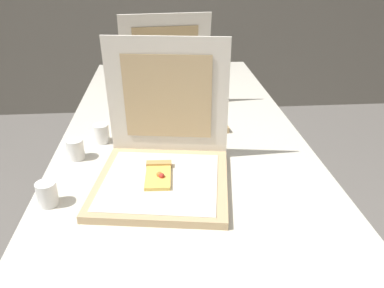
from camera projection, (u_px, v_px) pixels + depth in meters
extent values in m
cube|color=silver|center=(183.00, 143.00, 1.37)|extent=(0.86, 2.09, 0.03)
cylinder|color=#38383D|center=(116.00, 129.00, 2.38)|extent=(0.04, 0.04, 0.71)
cylinder|color=#38383D|center=(231.00, 125.00, 2.43)|extent=(0.04, 0.04, 0.71)
cube|color=tan|center=(162.00, 183.00, 1.09)|extent=(0.42, 0.42, 0.02)
cube|color=silver|center=(161.00, 180.00, 1.08)|extent=(0.36, 0.36, 0.00)
cube|color=silver|center=(167.00, 97.00, 1.16)|extent=(0.37, 0.08, 0.37)
cube|color=tan|center=(167.00, 98.00, 1.15)|extent=(0.27, 0.06, 0.27)
cube|color=#EAC156|center=(158.00, 177.00, 1.08)|extent=(0.08, 0.13, 0.01)
cube|color=tan|center=(159.00, 164.00, 1.14)|extent=(0.08, 0.03, 0.02)
sphere|color=red|center=(162.00, 176.00, 1.07)|extent=(0.02, 0.02, 0.02)
sphere|color=orange|center=(159.00, 174.00, 1.08)|extent=(0.02, 0.02, 0.02)
cube|color=tan|center=(172.00, 116.00, 1.54)|extent=(0.41, 0.41, 0.02)
cube|color=silver|center=(175.00, 113.00, 1.53)|extent=(0.34, 0.34, 0.00)
cube|color=silver|center=(166.00, 58.00, 1.58)|extent=(0.37, 0.11, 0.37)
cube|color=tan|center=(166.00, 58.00, 1.58)|extent=(0.27, 0.07, 0.26)
cylinder|color=white|center=(172.00, 106.00, 1.52)|extent=(0.03, 0.03, 0.00)
cylinder|color=white|center=(175.00, 109.00, 1.53)|extent=(0.00, 0.00, 0.03)
cylinder|color=white|center=(171.00, 108.00, 1.53)|extent=(0.01, 0.00, 0.03)
cylinder|color=white|center=(171.00, 110.00, 1.52)|extent=(0.01, 0.00, 0.03)
cylinder|color=white|center=(47.00, 194.00, 1.00)|extent=(0.05, 0.05, 0.07)
cylinder|color=white|center=(76.00, 149.00, 1.23)|extent=(0.05, 0.05, 0.07)
cylinder|color=white|center=(101.00, 133.00, 1.33)|extent=(0.05, 0.05, 0.07)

